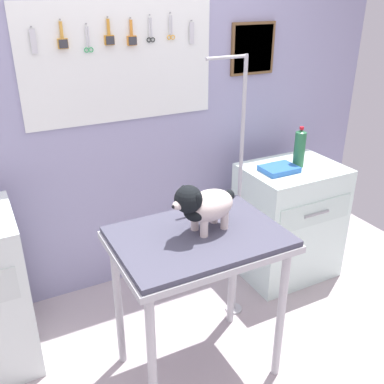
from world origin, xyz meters
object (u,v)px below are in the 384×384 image
object	(u,v)px
grooming_arm	(238,207)
soda_bottle	(300,148)
dog	(203,205)
cabinet_right	(288,221)
grooming_table	(199,252)

from	to	relation	value
grooming_arm	soda_bottle	size ratio (longest dim) A/B	5.86
dog	cabinet_right	distance (m)	1.29
dog	soda_bottle	world-z (taller)	dog
grooming_arm	dog	world-z (taller)	grooming_arm
cabinet_right	dog	bearing A→B (deg)	-152.35
cabinet_right	soda_bottle	world-z (taller)	soda_bottle
grooming_arm	dog	size ratio (longest dim) A/B	4.47
dog	cabinet_right	size ratio (longest dim) A/B	0.44
grooming_table	cabinet_right	size ratio (longest dim) A/B	1.03
cabinet_right	grooming_arm	bearing A→B (deg)	-160.02
grooming_arm	dog	xyz separation A→B (m)	(-0.41, -0.31, 0.24)
grooming_arm	soda_bottle	distance (m)	0.70
grooming_table	dog	world-z (taller)	dog
grooming_table	soda_bottle	bearing A→B (deg)	26.81
grooming_arm	grooming_table	bearing A→B (deg)	-143.73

